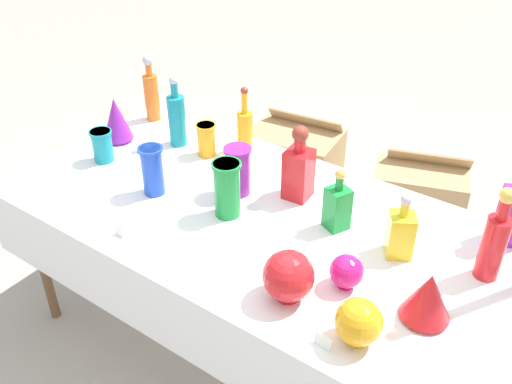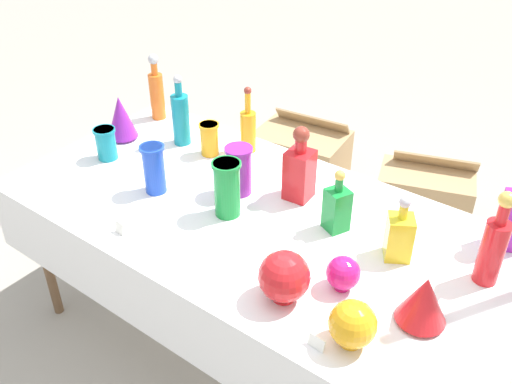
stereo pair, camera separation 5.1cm
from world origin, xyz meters
name	(u,v)px [view 2 (the right image)]	position (x,y,z in m)	size (l,w,h in m)	color
ground_plane	(256,348)	(0.00, 0.00, 0.00)	(40.00, 40.00, 0.00)	#A0998C
display_table	(250,230)	(0.00, -0.04, 0.70)	(2.03, 1.00, 0.76)	white
tall_bottle_0	(157,92)	(-0.89, 0.37, 0.90)	(0.07, 0.07, 0.33)	orange
tall_bottle_1	(493,246)	(0.82, 0.16, 0.90)	(0.08, 0.08, 0.35)	red
tall_bottle_2	(248,129)	(-0.32, 0.37, 0.87)	(0.07, 0.07, 0.31)	orange
tall_bottle_3	(181,117)	(-0.61, 0.25, 0.89)	(0.08, 0.08, 0.33)	teal
square_decanter_0	(399,235)	(0.54, 0.09, 0.85)	(0.12, 0.12, 0.25)	yellow
square_decanter_2	(300,169)	(0.07, 0.19, 0.89)	(0.11, 0.11, 0.31)	red
square_decanter_3	(337,207)	(0.29, 0.10, 0.86)	(0.10, 0.10, 0.25)	#198C38
slender_vase_0	(227,187)	(-0.09, -0.06, 0.88)	(0.11, 0.11, 0.23)	#198C38
slender_vase_1	(239,169)	(-0.14, 0.08, 0.87)	(0.11, 0.11, 0.20)	purple
slender_vase_2	(106,142)	(-0.78, -0.06, 0.84)	(0.10, 0.10, 0.14)	teal
slender_vase_3	(209,138)	(-0.44, 0.24, 0.84)	(0.09, 0.09, 0.15)	orange
slender_vase_4	(154,168)	(-0.42, -0.12, 0.87)	(0.10, 0.10, 0.21)	blue
fluted_vase_0	(121,117)	(-0.87, 0.11, 0.87)	(0.14, 0.14, 0.21)	purple
fluted_vase_1	(424,300)	(0.73, -0.15, 0.85)	(0.15, 0.15, 0.17)	red
round_bowl_0	(353,324)	(0.60, -0.35, 0.84)	(0.14, 0.14, 0.15)	orange
round_bowl_1	(343,273)	(0.47, -0.16, 0.82)	(0.11, 0.11, 0.12)	#C61972
round_bowl_2	(284,277)	(0.34, -0.31, 0.85)	(0.16, 0.16, 0.17)	red
price_tag_left	(120,228)	(-0.32, -0.40, 0.78)	(0.04, 0.01, 0.05)	white
price_tag_center	(317,342)	(0.53, -0.42, 0.78)	(0.06, 0.01, 0.04)	white
cardboard_box_behind_left	(301,159)	(-0.60, 1.28, 0.19)	(0.59, 0.45, 0.46)	tan
cardboard_box_behind_right	(422,203)	(0.23, 1.27, 0.20)	(0.58, 0.45, 0.47)	tan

